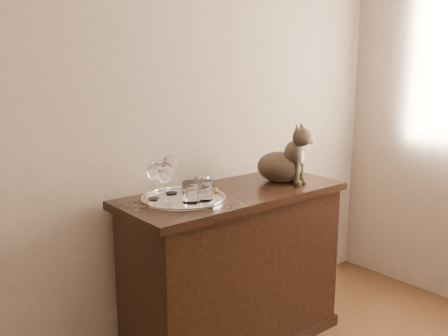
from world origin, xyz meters
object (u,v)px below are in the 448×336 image
at_px(wine_glass_b, 171,174).
at_px(tumbler_c, 203,186).
at_px(wine_glass_c, 165,184).
at_px(tumbler_b, 192,192).
at_px(tray, 184,199).
at_px(tumbler_a, 204,191).
at_px(cat, 280,152).
at_px(sideboard, 234,269).
at_px(wine_glass_a, 154,181).

distance_m(wine_glass_b, tumbler_c, 0.17).
bearing_deg(wine_glass_c, tumbler_b, -14.65).
height_order(wine_glass_b, tumbler_c, wine_glass_b).
distance_m(tray, tumbler_c, 0.12).
height_order(tray, wine_glass_c, wine_glass_c).
relative_size(wine_glass_b, wine_glass_c, 0.98).
xyz_separation_m(tumbler_a, tumbler_c, (0.05, 0.07, -0.00)).
height_order(tray, wine_glass_b, wine_glass_b).
bearing_deg(tray, wine_glass_b, 86.63).
relative_size(wine_glass_b, tumbler_a, 2.06).
xyz_separation_m(wine_glass_b, tumbler_a, (0.05, -0.20, -0.05)).
distance_m(wine_glass_c, cat, 0.75).
relative_size(sideboard, tumbler_c, 13.61).
bearing_deg(tumbler_b, wine_glass_c, 165.35).
xyz_separation_m(sideboard, tumbler_b, (-0.30, -0.05, 0.48)).
relative_size(sideboard, cat, 3.67).
bearing_deg(tumbler_a, wine_glass_b, 103.12).
bearing_deg(tumbler_b, tumbler_a, -8.56).
relative_size(sideboard, wine_glass_a, 6.69).
xyz_separation_m(tumbler_b, cat, (0.63, 0.05, 0.11)).
height_order(sideboard, tumbler_c, tumbler_c).
relative_size(wine_glass_a, cat, 0.55).
bearing_deg(tumbler_b, wine_glass_b, 85.56).
bearing_deg(wine_glass_a, tumbler_a, -44.75).
bearing_deg(cat, wine_glass_b, 147.07).
xyz_separation_m(wine_glass_a, cat, (0.73, -0.10, 0.07)).
bearing_deg(tumbler_c, tray, 173.65).
height_order(sideboard, cat, cat).
xyz_separation_m(tumbler_a, tumbler_b, (-0.06, 0.01, 0.00)).
bearing_deg(tumbler_c, wine_glass_b, 127.13).
relative_size(sideboard, tumbler_a, 12.73).
relative_size(sideboard, wine_glass_b, 6.19).
xyz_separation_m(wine_glass_a, tumbler_c, (0.22, -0.09, -0.05)).
relative_size(sideboard, wine_glass_c, 6.06).
bearing_deg(wine_glass_b, cat, -12.84).
distance_m(wine_glass_a, cat, 0.74).
distance_m(tumbler_a, tumbler_b, 0.06).
height_order(tray, cat, cat).
xyz_separation_m(sideboard, wine_glass_b, (-0.29, 0.14, 0.53)).
height_order(tumbler_b, cat, cat).
distance_m(wine_glass_a, tumbler_c, 0.24).
bearing_deg(tumbler_a, wine_glass_c, 167.39).
distance_m(sideboard, tumbler_c, 0.51).
bearing_deg(wine_glass_a, wine_glass_c, -97.89).
bearing_deg(tray, sideboard, -4.61).
height_order(wine_glass_a, cat, cat).
bearing_deg(wine_glass_c, sideboard, 2.87).
xyz_separation_m(wine_glass_a, wine_glass_c, (-0.02, -0.12, 0.01)).
height_order(wine_glass_c, cat, cat).
distance_m(wine_glass_a, tumbler_b, 0.19).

